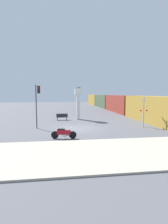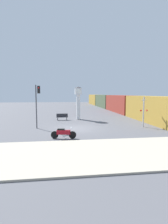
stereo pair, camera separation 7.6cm
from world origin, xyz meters
TOP-DOWN VIEW (x-y plane):
  - ground_plane at (0.00, 0.00)m, footprint 120.00×120.00m
  - sidewalk_strip at (0.00, -8.10)m, footprint 36.00×6.00m
  - motorcycle at (-1.51, -4.10)m, footprint 2.11×0.54m
  - clock_tower at (0.83, 6.76)m, footprint 1.13×1.13m
  - freight_train at (10.42, 22.42)m, footprint 2.80×50.70m
  - traffic_light at (-4.17, 0.63)m, footprint 0.50×0.35m
  - railroad_crossing_signal at (7.45, -0.18)m, footprint 0.90×0.82m
  - bench at (-1.53, 6.23)m, footprint 1.60×0.44m

SIDE VIEW (x-z plane):
  - ground_plane at x=0.00m, z-range 0.00..0.00m
  - sidewalk_strip at x=0.00m, z-range 0.00..0.10m
  - motorcycle at x=-1.51m, z-range -0.02..0.92m
  - bench at x=-1.53m, z-range 0.03..0.95m
  - freight_train at x=10.42m, z-range 0.00..3.40m
  - railroad_crossing_signal at x=7.45m, z-range 0.17..3.57m
  - clock_tower at x=0.83m, z-range 0.76..5.52m
  - traffic_light at x=-4.17m, z-range 0.85..5.52m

